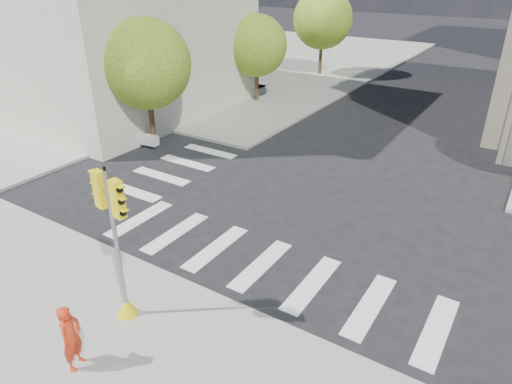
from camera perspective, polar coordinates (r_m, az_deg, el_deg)
ground at (r=16.10m, az=4.75°, el=-5.69°), size 160.00×160.00×0.00m
sidewalk_far_left at (r=47.03m, az=-1.89°, el=16.24°), size 28.00×40.00×0.15m
classical_building at (r=33.10m, az=-21.29°, el=21.32°), size 19.00×15.00×12.70m
tree_lw_near at (r=23.62m, az=-13.59°, el=15.26°), size 4.40×4.40×6.41m
tree_lw_mid at (r=31.38m, az=0.07°, el=17.83°), size 4.00×4.00×5.77m
tree_lw_far at (r=40.00m, az=8.34°, el=20.61°), size 4.80×4.80×6.95m
traffic_signal at (r=12.09m, az=-16.78°, el=-7.85°), size 1.08×0.56×4.33m
photographer at (r=11.64m, az=-22.10°, el=-16.50°), size 0.59×0.72×1.70m
planter_wall at (r=25.99m, az=-17.62°, el=7.04°), size 6.00×1.13×0.50m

